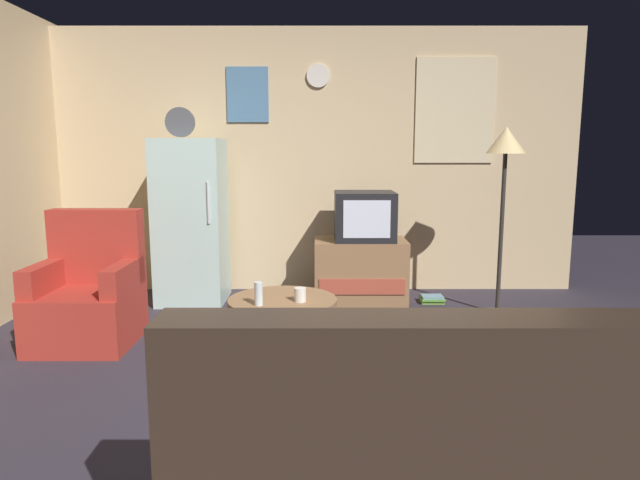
% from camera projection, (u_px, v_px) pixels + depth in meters
% --- Properties ---
extents(ground_plane, '(12.00, 12.00, 0.00)m').
position_uv_depth(ground_plane, '(307.00, 390.00, 3.26)').
color(ground_plane, '#2D2833').
extents(wall_with_art, '(5.20, 0.12, 2.56)m').
position_uv_depth(wall_with_art, '(313.00, 162.00, 5.47)').
color(wall_with_art, '#D1B284').
rests_on(wall_with_art, ground_plane).
extents(fridge, '(0.60, 0.62, 1.77)m').
position_uv_depth(fridge, '(190.00, 221.00, 5.08)').
color(fridge, silver).
rests_on(fridge, ground_plane).
extents(tv_stand, '(0.84, 0.53, 0.58)m').
position_uv_depth(tv_stand, '(359.00, 271.00, 5.13)').
color(tv_stand, '#8E6642').
rests_on(tv_stand, ground_plane).
extents(crt_tv, '(0.54, 0.51, 0.44)m').
position_uv_depth(crt_tv, '(363.00, 216.00, 5.05)').
color(crt_tv, black).
rests_on(crt_tv, tv_stand).
extents(standing_lamp, '(0.32, 0.32, 1.59)m').
position_uv_depth(standing_lamp, '(504.00, 155.00, 4.58)').
color(standing_lamp, '#332D28').
rests_on(standing_lamp, ground_plane).
extents(coffee_table, '(0.72, 0.72, 0.43)m').
position_uv_depth(coffee_table, '(282.00, 330.00, 3.67)').
color(coffee_table, '#8E6642').
rests_on(coffee_table, ground_plane).
extents(wine_glass, '(0.05, 0.05, 0.15)m').
position_uv_depth(wine_glass, '(257.00, 294.00, 3.47)').
color(wine_glass, silver).
rests_on(wine_glass, coffee_table).
extents(mug_ceramic_white, '(0.08, 0.08, 0.09)m').
position_uv_depth(mug_ceramic_white, '(299.00, 295.00, 3.57)').
color(mug_ceramic_white, silver).
rests_on(mug_ceramic_white, coffee_table).
extents(armchair, '(0.68, 0.68, 0.96)m').
position_uv_depth(armchair, '(87.00, 297.00, 4.04)').
color(armchair, '#A52D23').
rests_on(armchair, ground_plane).
extents(couch, '(1.70, 0.80, 0.92)m').
position_uv_depth(couch, '(426.00, 467.00, 1.92)').
color(couch, '#38281E').
rests_on(couch, ground_plane).
extents(book_stack, '(0.22, 0.17, 0.07)m').
position_uv_depth(book_stack, '(431.00, 299.00, 5.12)').
color(book_stack, '#76A63E').
rests_on(book_stack, ground_plane).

